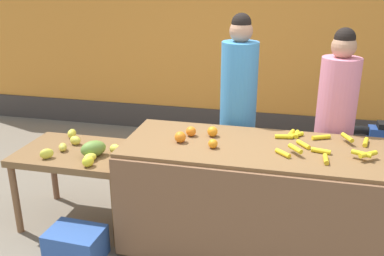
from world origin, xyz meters
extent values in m
plane|color=#756B5B|center=(0.00, 0.00, 0.00)|extent=(24.00, 24.00, 0.00)
cube|color=orange|center=(0.00, 2.69, 1.68)|extent=(9.52, 0.20, 3.37)
cube|color=#3F3833|center=(0.00, 2.58, 0.18)|extent=(9.52, 0.04, 0.36)
cube|color=brown|center=(0.36, 0.00, 0.45)|extent=(2.23, 0.85, 0.91)
cube|color=brown|center=(0.36, -0.44, 0.45)|extent=(2.23, 0.03, 0.85)
cube|color=brown|center=(-1.27, 0.00, 0.68)|extent=(1.04, 0.72, 0.06)
cylinder|color=brown|center=(-1.73, -0.31, 0.33)|extent=(0.06, 0.06, 0.65)
cylinder|color=brown|center=(-0.80, -0.31, 0.33)|extent=(0.06, 0.06, 0.65)
cylinder|color=brown|center=(-1.73, 0.31, 0.33)|extent=(0.06, 0.06, 0.65)
cylinder|color=brown|center=(-0.80, 0.31, 0.33)|extent=(0.06, 0.06, 0.65)
cylinder|color=yellow|center=(0.80, -0.03, 0.93)|extent=(0.15, 0.07, 0.04)
cylinder|color=yellow|center=(0.62, 0.29, 0.93)|extent=(0.05, 0.13, 0.04)
cylinder|color=yellow|center=(0.81, 0.27, 0.93)|extent=(0.16, 0.10, 0.04)
cylinder|color=yellow|center=(0.51, 0.21, 0.93)|extent=(0.15, 0.06, 0.04)
cylinder|color=yellow|center=(0.61, 0.26, 0.93)|extent=(0.14, 0.14, 0.04)
cylinder|color=yellow|center=(0.67, 0.07, 0.93)|extent=(0.11, 0.14, 0.04)
cylinder|color=yellow|center=(0.52, -0.15, 0.93)|extent=(0.12, 0.12, 0.04)
cylinder|color=gold|center=(0.57, 0.30, 0.93)|extent=(0.07, 0.15, 0.04)
cylinder|color=gold|center=(0.83, -0.18, 0.93)|extent=(0.04, 0.15, 0.04)
cylinder|color=gold|center=(1.16, 0.23, 0.93)|extent=(0.07, 0.16, 0.04)
cylinder|color=gold|center=(0.61, -0.11, 0.96)|extent=(0.11, 0.14, 0.04)
cylinder|color=gold|center=(1.12, -0.09, 0.96)|extent=(0.14, 0.12, 0.04)
cylinder|color=gold|center=(1.08, -0.09, 0.96)|extent=(0.14, 0.09, 0.04)
cylinder|color=gold|center=(1.01, 0.23, 0.96)|extent=(0.09, 0.15, 0.04)
sphere|color=orange|center=(-0.07, 0.12, 0.95)|extent=(0.09, 0.09, 0.09)
sphere|color=orange|center=(-0.25, 0.09, 0.95)|extent=(0.08, 0.08, 0.08)
sphere|color=orange|center=(-0.30, -0.07, 0.95)|extent=(0.09, 0.09, 0.09)
sphere|color=orange|center=(-0.02, -0.13, 0.94)|extent=(0.07, 0.07, 0.07)
ellipsoid|color=#D5C648|center=(-1.38, -0.04, 0.75)|extent=(0.11, 0.12, 0.07)
ellipsoid|color=#DACE45|center=(-1.35, 0.12, 0.75)|extent=(0.12, 0.10, 0.08)
ellipsoid|color=yellow|center=(-1.46, 0.27, 0.76)|extent=(0.08, 0.12, 0.09)
ellipsoid|color=#D3CF3E|center=(-1.43, -0.22, 0.76)|extent=(0.13, 0.13, 0.09)
ellipsoid|color=yellow|center=(-1.05, -0.19, 0.75)|extent=(0.13, 0.14, 0.07)
ellipsoid|color=#E7D849|center=(-0.91, 0.01, 0.76)|extent=(0.13, 0.11, 0.09)
ellipsoid|color=yellow|center=(-1.02, -0.29, 0.76)|extent=(0.13, 0.13, 0.09)
ellipsoid|color=olive|center=(-1.06, -0.09, 0.78)|extent=(0.25, 0.25, 0.14)
cylinder|color=#33333D|center=(0.07, 0.67, 0.36)|extent=(0.29, 0.29, 0.73)
cylinder|color=#3F8CCC|center=(0.07, 0.67, 1.17)|extent=(0.34, 0.34, 0.89)
sphere|color=tan|center=(0.07, 0.67, 1.71)|extent=(0.21, 0.21, 0.21)
sphere|color=black|center=(0.07, 0.67, 1.78)|extent=(0.18, 0.18, 0.18)
cylinder|color=#33333D|center=(0.95, 0.64, 0.34)|extent=(0.29, 0.29, 0.69)
cylinder|color=pink|center=(0.95, 0.64, 1.10)|extent=(0.34, 0.34, 0.84)
sphere|color=tan|center=(0.95, 0.64, 1.62)|extent=(0.21, 0.21, 0.21)
sphere|color=black|center=(0.95, 0.64, 1.69)|extent=(0.18, 0.18, 0.18)
torus|color=black|center=(1.32, 1.46, 0.33)|extent=(0.65, 0.09, 0.65)
cube|color=#3359A5|center=(-1.05, -0.54, 0.13)|extent=(0.45, 0.34, 0.26)
ellipsoid|color=tan|center=(-0.50, 0.67, 0.28)|extent=(0.44, 0.40, 0.57)
camera|label=1|loc=(0.54, -3.17, 2.20)|focal=39.93mm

